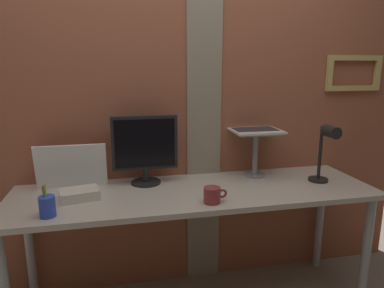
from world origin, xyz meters
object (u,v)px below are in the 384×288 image
object	(u,v)px
monitor	(145,146)
whiteboard_panel	(71,166)
laptop	(252,120)
coffee_mug	(212,195)
desk_lamp	(326,148)
pen_cup	(47,206)

from	to	relation	value
monitor	whiteboard_panel	bearing A→B (deg)	177.06
laptop	whiteboard_panel	size ratio (longest dim) A/B	0.78
monitor	coffee_mug	distance (m)	0.53
monitor	desk_lamp	size ratio (longest dim) A/B	1.14
whiteboard_panel	coffee_mug	xyz separation A→B (m)	(0.74, -0.41, -0.09)
whiteboard_panel	pen_cup	xyz separation A→B (m)	(-0.07, -0.41, -0.08)
desk_lamp	pen_cup	xyz separation A→B (m)	(-1.54, -0.15, -0.17)
whiteboard_panel	desk_lamp	xyz separation A→B (m)	(1.48, -0.26, 0.10)
laptop	monitor	bearing A→B (deg)	-173.88
laptop	coffee_mug	size ratio (longest dim) A/B	2.49
whiteboard_panel	pen_cup	size ratio (longest dim) A/B	2.51
monitor	whiteboard_panel	xyz separation A→B (m)	(-0.43, 0.02, -0.10)
desk_lamp	pen_cup	size ratio (longest dim) A/B	2.27
laptop	whiteboard_panel	world-z (taller)	laptop
pen_cup	coffee_mug	size ratio (longest dim) A/B	1.28
desk_lamp	coffee_mug	xyz separation A→B (m)	(-0.74, -0.15, -0.18)
whiteboard_panel	coffee_mug	bearing A→B (deg)	-28.70
laptop	pen_cup	world-z (taller)	laptop
laptop	desk_lamp	distance (m)	0.48
desk_lamp	coffee_mug	size ratio (longest dim) A/B	2.89
desk_lamp	coffee_mug	bearing A→B (deg)	-168.60
pen_cup	laptop	bearing A→B (deg)	20.95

